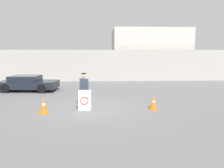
{
  "coord_description": "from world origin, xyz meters",
  "views": [
    {
      "loc": [
        0.55,
        -11.13,
        2.86
      ],
      "look_at": [
        1.15,
        1.06,
        1.12
      ],
      "focal_mm": 35.0,
      "sensor_mm": 36.0,
      "label": 1
    }
  ],
  "objects_px": {
    "traffic_cone_near": "(44,105)",
    "parked_car_front_coupe": "(28,83)",
    "security_guard": "(84,88)",
    "traffic_cone_mid": "(153,102)",
    "barricade_sign": "(85,100)"
  },
  "relations": [
    {
      "from": "parked_car_front_coupe",
      "to": "security_guard",
      "type": "bearing_deg",
      "value": -43.58
    },
    {
      "from": "traffic_cone_near",
      "to": "parked_car_front_coupe",
      "type": "relative_size",
      "value": 0.18
    },
    {
      "from": "traffic_cone_mid",
      "to": "parked_car_front_coupe",
      "type": "distance_m",
      "value": 10.12
    },
    {
      "from": "barricade_sign",
      "to": "security_guard",
      "type": "bearing_deg",
      "value": 99.65
    },
    {
      "from": "traffic_cone_mid",
      "to": "security_guard",
      "type": "bearing_deg",
      "value": 168.39
    },
    {
      "from": "barricade_sign",
      "to": "traffic_cone_near",
      "type": "xyz_separation_m",
      "value": [
        -1.9,
        -0.64,
        -0.11
      ]
    },
    {
      "from": "security_guard",
      "to": "traffic_cone_mid",
      "type": "height_order",
      "value": "security_guard"
    },
    {
      "from": "security_guard",
      "to": "traffic_cone_near",
      "type": "height_order",
      "value": "security_guard"
    },
    {
      "from": "barricade_sign",
      "to": "traffic_cone_mid",
      "type": "height_order",
      "value": "barricade_sign"
    },
    {
      "from": "traffic_cone_near",
      "to": "security_guard",
      "type": "bearing_deg",
      "value": 33.65
    },
    {
      "from": "barricade_sign",
      "to": "parked_car_front_coupe",
      "type": "relative_size",
      "value": 0.23
    },
    {
      "from": "security_guard",
      "to": "traffic_cone_near",
      "type": "relative_size",
      "value": 2.31
    },
    {
      "from": "security_guard",
      "to": "traffic_cone_mid",
      "type": "relative_size",
      "value": 2.47
    },
    {
      "from": "traffic_cone_near",
      "to": "traffic_cone_mid",
      "type": "xyz_separation_m",
      "value": [
        5.4,
        0.49,
        -0.03
      ]
    },
    {
      "from": "traffic_cone_near",
      "to": "parked_car_front_coupe",
      "type": "height_order",
      "value": "parked_car_front_coupe"
    }
  ]
}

